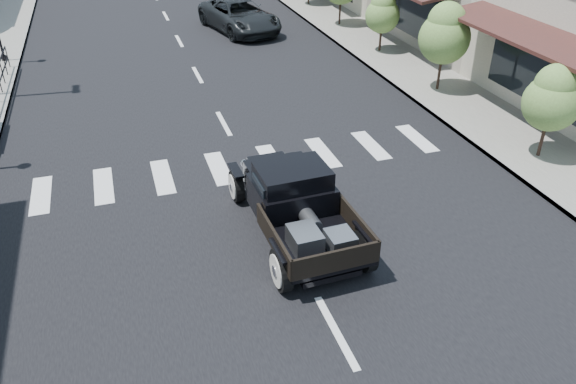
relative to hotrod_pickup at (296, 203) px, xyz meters
name	(u,v)px	position (x,y,z in m)	size (l,w,h in m)	color
ground	(288,243)	(-0.29, -0.30, -0.86)	(120.00, 120.00, 0.00)	black
road	(186,54)	(-0.29, 14.70, -0.85)	(14.00, 80.00, 0.02)	black
road_markings	(207,93)	(-0.29, 9.70, -0.86)	(12.00, 60.00, 0.06)	silver
sidewalk_right	(359,36)	(8.21, 14.70, -0.79)	(3.00, 80.00, 0.15)	gray
small_tree_a	(549,113)	(8.01, 1.36, 0.62)	(1.60, 1.60, 2.66)	#5C813B
small_tree_b	(443,48)	(8.01, 7.05, 0.83)	(1.85, 1.85, 3.08)	#5C813B
small_tree_c	(382,23)	(8.01, 12.01, 0.53)	(1.49, 1.49, 2.49)	#5C813B
hotrod_pickup	(296,203)	(0.00, 0.00, 0.00)	(2.32, 4.98, 1.73)	black
second_car	(239,16)	(2.92, 17.54, -0.11)	(2.51, 5.45, 1.51)	black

